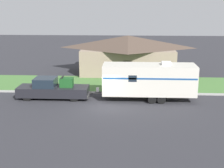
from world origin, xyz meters
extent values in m
plane|color=#2D2D33|center=(0.00, 0.00, 0.00)|extent=(120.00, 120.00, 0.00)
cube|color=#999993|center=(0.00, 3.75, 0.07)|extent=(80.00, 0.30, 0.14)
cube|color=#477538|center=(0.00, 7.40, 0.01)|extent=(80.00, 7.00, 0.03)
cube|color=gray|center=(1.94, 13.45, 1.53)|extent=(11.07, 6.96, 3.05)
pyramid|color=#4C3D33|center=(1.94, 13.45, 3.81)|extent=(11.95, 7.51, 1.51)
cube|color=#4C3828|center=(1.94, 10.01, 1.05)|extent=(1.00, 0.06, 2.10)
cylinder|color=black|center=(-6.86, 1.13, 0.45)|extent=(0.91, 0.28, 0.91)
cylinder|color=black|center=(-6.86, 2.81, 0.45)|extent=(0.91, 0.28, 0.91)
cylinder|color=black|center=(-2.69, 1.13, 0.45)|extent=(0.91, 0.28, 0.91)
cylinder|color=black|center=(-2.69, 2.81, 0.45)|extent=(0.91, 0.28, 0.91)
cube|color=black|center=(-6.05, 1.97, 0.67)|extent=(3.64, 2.04, 0.84)
cube|color=#19232D|center=(-5.39, 1.97, 1.49)|extent=(1.89, 1.88, 0.79)
cube|color=black|center=(-2.89, 1.97, 0.67)|extent=(2.68, 2.04, 0.84)
cube|color=#333333|center=(-1.49, 1.97, 0.37)|extent=(0.12, 1.84, 0.20)
cube|color=#194C1E|center=(-3.48, 1.97, 1.49)|extent=(1.15, 0.86, 0.80)
cube|color=black|center=(-3.85, 1.97, 1.97)|extent=(0.10, 0.94, 0.08)
cylinder|color=black|center=(4.08, 0.87, 0.37)|extent=(0.73, 0.22, 0.73)
cylinder|color=black|center=(4.08, 3.06, 0.37)|extent=(0.73, 0.22, 0.73)
cylinder|color=black|center=(4.88, 0.87, 0.37)|extent=(0.73, 0.22, 0.73)
cylinder|color=black|center=(4.88, 3.06, 0.37)|extent=(0.73, 0.22, 0.73)
cube|color=beige|center=(3.83, 1.97, 1.88)|extent=(8.07, 2.47, 2.61)
cube|color=navy|center=(3.83, 0.72, 2.21)|extent=(7.91, 0.01, 0.14)
cube|color=#383838|center=(-0.75, 1.97, 0.63)|extent=(1.10, 0.12, 0.10)
cylinder|color=silver|center=(-0.70, 1.97, 0.86)|extent=(0.28, 0.28, 0.36)
cube|color=silver|center=(5.29, 1.97, 3.32)|extent=(0.80, 0.68, 0.28)
cube|color=#19232D|center=(2.38, 0.72, 2.21)|extent=(0.70, 0.01, 0.56)
cylinder|color=brown|center=(6.70, 4.84, 0.58)|extent=(0.09, 0.09, 1.17)
cube|color=black|center=(6.70, 4.84, 1.28)|extent=(0.48, 0.20, 0.22)
camera|label=1|loc=(2.00, -24.73, 8.30)|focal=50.00mm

